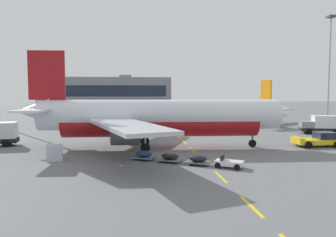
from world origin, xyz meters
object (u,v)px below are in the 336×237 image
Objects in this scene: airliner_foreground at (156,117)px; airliner_mid_left at (239,109)px; pushback_tug at (319,140)px; catering_truck at (323,124)px; baggage_train at (184,158)px; apron_light_mast_far at (330,56)px; uld_cargo_container at (55,153)px.

airliner_foreground is 1.26× the size of airliner_mid_left.
pushback_tug is at bearing -91.17° from airliner_mid_left.
catering_truck is 34.92m from baggage_train.
airliner_foreground is 56.64m from apron_light_mast_far.
baggage_train is 5.81× the size of uld_cargo_container.
apron_light_mast_far is at bearing 36.14° from uld_cargo_container.
uld_cargo_container is 69.74m from apron_light_mast_far.
uld_cargo_container is at bearing -143.86° from apron_light_mast_far.
pushback_tug is at bearing -1.95° from airliner_foreground.
airliner_mid_left is at bearing 108.36° from catering_truck.
airliner_foreground is at bearing -122.62° from airliner_mid_left.
airliner_foreground is 4.72× the size of catering_truck.
catering_truck is (29.61, 12.05, -2.30)m from airliner_foreground.
pushback_tug is 0.56× the size of baggage_train.
airliner_foreground is at bearing -142.40° from apron_light_mast_far.
airliner_foreground reaches higher than pushback_tug.
baggage_train is at bearing -142.03° from catering_truck.
apron_light_mast_far is (41.80, 43.22, 15.18)m from baggage_train.
apron_light_mast_far reaches higher than pushback_tug.
airliner_foreground reaches higher than uld_cargo_container.
catering_truck is 29.58m from apron_light_mast_far.
apron_light_mast_far is (21.77, -0.78, 12.58)m from airliner_mid_left.
airliner_mid_left reaches higher than uld_cargo_container.
pushback_tug is 0.22× the size of airliner_mid_left.
catering_truck reaches higher than baggage_train.
airliner_mid_left is 23.78m from catering_truck.
catering_truck is 3.97× the size of uld_cargo_container.
pushback_tug is at bearing -123.08° from apron_light_mast_far.
apron_light_mast_far reaches higher than airliner_mid_left.
apron_light_mast_far is at bearing 56.70° from catering_truck.
catering_truck is (8.20, 12.78, 0.74)m from pushback_tug.
uld_cargo_container is at bearing -170.15° from pushback_tug.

